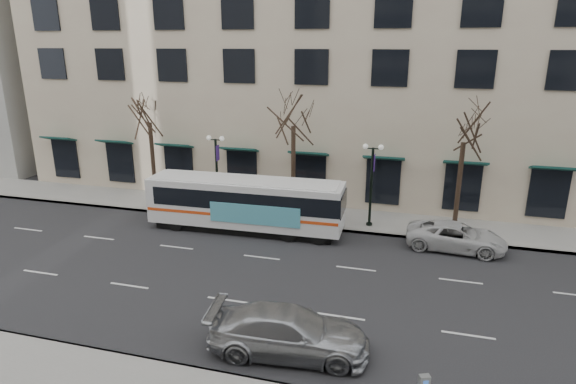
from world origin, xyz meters
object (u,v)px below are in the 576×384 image
(tree_far_right, at_px, (465,126))
(lamp_post_right, at_px, (372,181))
(tree_far_left, at_px, (148,108))
(white_pickup, at_px, (456,236))
(city_bus, at_px, (247,203))
(silver_car, at_px, (289,332))
(tree_far_mid, at_px, (293,111))
(lamp_post_left, at_px, (217,170))

(tree_far_right, xyz_separation_m, lamp_post_right, (-4.99, -0.60, -3.48))
(lamp_post_right, bearing_deg, tree_far_right, 6.85)
(lamp_post_right, bearing_deg, tree_far_left, 177.71)
(lamp_post_right, xyz_separation_m, white_pickup, (4.92, -2.00, -2.21))
(city_bus, distance_m, silver_car, 12.36)
(city_bus, bearing_deg, silver_car, -64.38)
(tree_far_mid, bearing_deg, lamp_post_left, -173.15)
(tree_far_left, distance_m, tree_far_right, 20.00)
(tree_far_left, bearing_deg, silver_car, -45.90)
(tree_far_mid, xyz_separation_m, lamp_post_right, (5.01, -0.60, -3.96))
(tree_far_left, relative_size, lamp_post_right, 1.60)
(city_bus, relative_size, silver_car, 2.01)
(tree_far_mid, xyz_separation_m, white_pickup, (9.93, -2.60, -6.17))
(tree_far_right, height_order, city_bus, tree_far_right)
(lamp_post_left, height_order, lamp_post_right, same)
(lamp_post_left, xyz_separation_m, lamp_post_right, (10.00, 0.00, 0.00))
(lamp_post_left, bearing_deg, white_pickup, -7.63)
(lamp_post_left, xyz_separation_m, silver_car, (8.53, -13.37, -2.09))
(tree_far_left, relative_size, lamp_post_left, 1.60)
(tree_far_mid, distance_m, lamp_post_right, 6.41)
(white_pickup, bearing_deg, lamp_post_left, 86.47)
(tree_far_mid, distance_m, silver_car, 15.63)
(tree_far_right, xyz_separation_m, white_pickup, (-0.07, -2.60, -5.69))
(tree_far_right, bearing_deg, city_bus, -166.05)
(lamp_post_right, height_order, silver_car, lamp_post_right)
(tree_far_right, xyz_separation_m, city_bus, (-12.09, -3.00, -4.68))
(tree_far_left, height_order, tree_far_mid, tree_far_mid)
(tree_far_mid, height_order, lamp_post_left, tree_far_mid)
(tree_far_mid, distance_m, tree_far_right, 10.01)
(tree_far_mid, relative_size, white_pickup, 1.62)
(tree_far_mid, height_order, city_bus, tree_far_mid)
(tree_far_left, xyz_separation_m, city_bus, (7.91, -3.00, -4.96))
(lamp_post_right, distance_m, city_bus, 7.58)
(city_bus, relative_size, white_pickup, 2.24)
(tree_far_right, relative_size, white_pickup, 1.53)
(tree_far_mid, bearing_deg, tree_far_right, -0.00)
(tree_far_mid, relative_size, silver_car, 1.45)
(silver_car, bearing_deg, lamp_post_left, 26.28)
(tree_far_left, relative_size, white_pickup, 1.58)
(tree_far_mid, xyz_separation_m, silver_car, (3.54, -13.97, -6.05))
(tree_far_left, bearing_deg, tree_far_right, 0.00)
(lamp_post_right, height_order, white_pickup, lamp_post_right)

